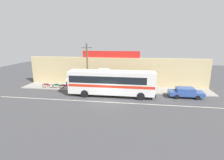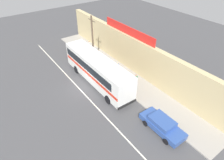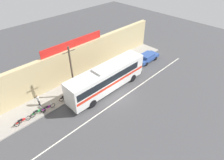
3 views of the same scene
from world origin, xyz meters
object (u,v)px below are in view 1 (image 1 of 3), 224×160
at_px(motorcycle_purple, 65,86).
at_px(motorcycle_black, 58,85).
at_px(motorcycle_red, 47,85).
at_px(utility_pole, 87,67).
at_px(pedestrian_far_left, 114,83).
at_px(pedestrian_by_curb, 137,83).
at_px(parked_car, 186,92).
at_px(pedestrian_near_shop, 67,81).
at_px(motorcycle_orange, 81,86).
at_px(intercity_bus, 111,82).

xyz_separation_m(motorcycle_purple, motorcycle_black, (-1.18, 0.20, 0.00)).
bearing_deg(motorcycle_red, utility_pole, -2.47).
bearing_deg(motorcycle_purple, motorcycle_black, 170.20).
bearing_deg(pedestrian_far_left, motorcycle_purple, -171.54).
bearing_deg(motorcycle_red, pedestrian_by_curb, 4.25).
distance_m(parked_car, pedestrian_near_shop, 18.45).
bearing_deg(pedestrian_by_curb, motorcycle_orange, -173.40).
xyz_separation_m(pedestrian_by_curb, pedestrian_far_left, (-3.62, -0.06, -0.04)).
bearing_deg(pedestrian_near_shop, pedestrian_far_left, -2.72).
relative_size(intercity_bus, pedestrian_far_left, 7.13).
xyz_separation_m(parked_car, motorcycle_red, (-20.95, 1.37, -0.17)).
bearing_deg(motorcycle_red, pedestrian_near_shop, 27.20).
distance_m(pedestrian_by_curb, pedestrian_far_left, 3.62).
relative_size(parked_car, utility_pole, 0.64).
height_order(motorcycle_purple, motorcycle_black, same).
xyz_separation_m(motorcycle_black, pedestrian_far_left, (8.98, 0.95, 0.54)).
xyz_separation_m(utility_pole, motorcycle_red, (-6.88, 0.30, -3.24)).
height_order(motorcycle_black, motorcycle_red, same).
xyz_separation_m(motorcycle_red, pedestrian_far_left, (10.79, 1.01, 0.54)).
height_order(pedestrian_far_left, pedestrian_near_shop, pedestrian_far_left).
height_order(utility_pole, pedestrian_by_curb, utility_pole).
bearing_deg(motorcycle_purple, intercity_bus, -14.60).
relative_size(motorcycle_orange, pedestrian_far_left, 1.13).
relative_size(utility_pole, motorcycle_black, 3.77).
relative_size(intercity_bus, motorcycle_purple, 6.40).
height_order(intercity_bus, motorcycle_black, intercity_bus).
relative_size(utility_pole, pedestrian_near_shop, 4.38).
distance_m(intercity_bus, motorcycle_black, 9.33).
distance_m(motorcycle_black, pedestrian_near_shop, 1.69).
distance_m(parked_car, motorcycle_orange, 15.39).
bearing_deg(parked_car, pedestrian_near_shop, 171.41).
xyz_separation_m(utility_pole, motorcycle_black, (-5.06, 0.35, -3.24)).
xyz_separation_m(motorcycle_purple, motorcycle_orange, (2.63, 0.21, 0.00)).
bearing_deg(intercity_bus, utility_pole, 154.15).
relative_size(intercity_bus, pedestrian_near_shop, 7.38).
distance_m(utility_pole, pedestrian_far_left, 4.93).
xyz_separation_m(parked_car, motorcycle_orange, (-15.32, 1.42, -0.17)).
relative_size(utility_pole, motorcycle_purple, 3.80).
distance_m(motorcycle_red, pedestrian_near_shop, 3.08).
height_order(intercity_bus, pedestrian_by_curb, intercity_bus).
bearing_deg(parked_car, pedestrian_by_curb, 159.56).
xyz_separation_m(parked_car, motorcycle_black, (-19.14, 1.42, -0.17)).
relative_size(intercity_bus, pedestrian_by_curb, 6.86).
xyz_separation_m(utility_pole, motorcycle_orange, (-1.25, 0.35, -3.24)).
bearing_deg(parked_car, motorcycle_red, 176.27).
xyz_separation_m(parked_car, motorcycle_purple, (-17.95, 1.21, -0.17)).
bearing_deg(parked_car, intercity_bus, -175.48).
relative_size(parked_car, motorcycle_black, 2.41).
relative_size(pedestrian_by_curb, pedestrian_near_shop, 1.08).
height_order(intercity_bus, motorcycle_orange, intercity_bus).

